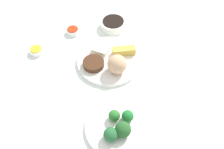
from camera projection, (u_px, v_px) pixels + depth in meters
name	position (u px, v px, depth m)	size (l,w,h in m)	color
tabletop	(112.00, 73.00, 1.04)	(2.20, 2.20, 0.02)	white
main_plate	(109.00, 60.00, 1.06)	(0.26, 0.26, 0.02)	white
rice_scoop	(117.00, 64.00, 0.99)	(0.07, 0.07, 0.07)	tan
spring_roll	(124.00, 51.00, 1.06)	(0.09, 0.03, 0.03)	gold
crab_rangoon_wonton	(102.00, 47.00, 1.08)	(0.07, 0.06, 0.02)	beige
stir_fry_heap	(94.00, 63.00, 1.03)	(0.08, 0.08, 0.02)	#452614
broccoli_plate	(118.00, 127.00, 0.88)	(0.22, 0.22, 0.01)	white
broccoli_floret_0	(114.00, 116.00, 0.87)	(0.04, 0.04, 0.04)	#2C742D
broccoli_floret_1	(123.00, 130.00, 0.83)	(0.05, 0.05, 0.05)	#245826
broccoli_floret_2	(111.00, 135.00, 0.83)	(0.05, 0.05, 0.05)	#266234
broccoli_floret_3	(128.00, 116.00, 0.87)	(0.04, 0.04, 0.04)	#1E752D
soy_sauce_bowl	(113.00, 24.00, 1.18)	(0.11, 0.11, 0.03)	white
soy_sauce_bowl_liquid	(113.00, 21.00, 1.17)	(0.09, 0.09, 0.00)	black
sauce_ramekin_sweet_and_sour	(73.00, 31.00, 1.16)	(0.06, 0.06, 0.02)	white
sauce_ramekin_sweet_and_sour_liquid	(73.00, 29.00, 1.15)	(0.05, 0.05, 0.00)	red
sauce_ramekin_hot_mustard	(37.00, 51.00, 1.09)	(0.06, 0.06, 0.02)	white
sauce_ramekin_hot_mustard_liquid	(36.00, 49.00, 1.08)	(0.05, 0.05, 0.00)	yellow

